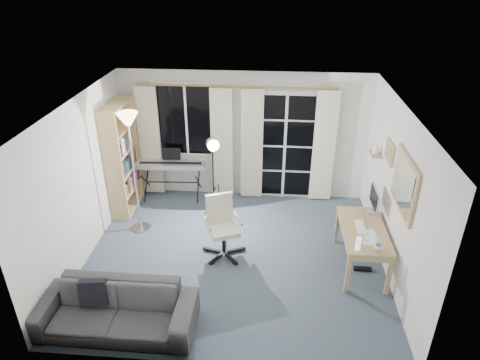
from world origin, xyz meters
name	(u,v)px	position (x,y,z in m)	size (l,w,h in m)	color
floor	(234,257)	(0.00, 0.00, -0.01)	(4.50, 4.00, 0.02)	#3D4B59
window	(187,120)	(-1.05, 1.97, 1.50)	(1.20, 0.08, 1.40)	white
french_door	(285,147)	(0.75, 1.97, 1.03)	(1.32, 0.09, 2.11)	white
curtains	(236,144)	(-0.14, 1.88, 1.09)	(3.60, 0.07, 2.13)	gold
bookshelf	(120,162)	(-2.13, 1.27, 0.95)	(0.32, 0.93, 1.99)	tan
torchiere_lamp	(130,138)	(-1.66, 0.63, 1.66)	(0.34, 0.34, 2.07)	#B2B2B7
keyboard_piano	(171,165)	(-1.33, 1.70, 0.70)	(1.30, 0.67, 0.93)	black
studio_light	(213,154)	(-0.45, 1.06, 1.25)	(0.34, 0.35, 1.56)	black
office_chair	(221,220)	(-0.21, 0.13, 0.57)	(0.68, 0.66, 0.98)	black
desk	(363,234)	(1.88, -0.08, 0.58)	(0.63, 1.24, 0.66)	tan
monitor	(375,199)	(2.08, 0.37, 0.92)	(0.16, 0.48, 0.42)	silver
desk_clutter	(361,246)	(1.82, -0.29, 0.52)	(0.39, 0.75, 0.84)	white
mug	(379,247)	(1.98, -0.58, 0.72)	(0.11, 0.09, 0.11)	silver
wall_mirror	(404,184)	(2.22, -0.35, 1.55)	(0.04, 0.94, 0.74)	tan
framed_print	(390,152)	(2.23, 0.55, 1.60)	(0.03, 0.42, 0.32)	tan
wall_shelf	(376,150)	(2.16, 1.05, 1.41)	(0.16, 0.30, 0.18)	tan
sofa	(113,304)	(-1.33, -1.55, 0.39)	(1.98, 0.59, 0.77)	#28282A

